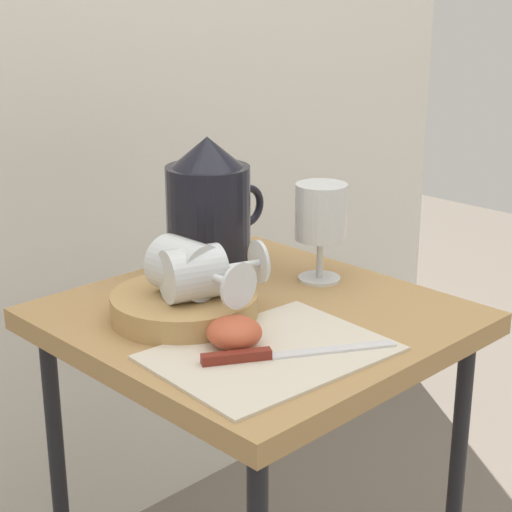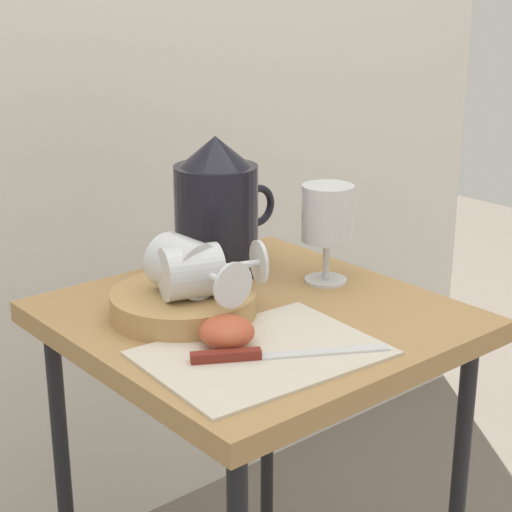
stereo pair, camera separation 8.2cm
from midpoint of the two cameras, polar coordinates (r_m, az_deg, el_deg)
The scene contains 10 objects.
curtain_drape at distance 1.56m, azimuth -17.01°, elevation 15.38°, with size 2.40×0.03×2.15m, color silver.
table at distance 1.21m, azimuth -1.96°, elevation -7.00°, with size 0.49×0.50×0.70m.
linen_napkin at distance 1.05m, azimuth -1.26°, elevation -6.54°, with size 0.28×0.21×0.00m, color beige.
basket_tray at distance 1.16m, azimuth -6.84°, elevation -3.34°, with size 0.20×0.20×0.04m, color tan.
pitcher at distance 1.30m, azimuth -4.97°, elevation 2.46°, with size 0.18×0.13×0.21m.
wine_glass_upright at distance 1.26m, azimuth 2.51°, elevation 2.59°, with size 0.08×0.08×0.15m.
wine_glass_tipped_near at distance 1.12m, azimuth -6.08°, elevation -1.15°, with size 0.15×0.11×0.07m.
wine_glass_tipped_far at distance 1.13m, azimuth -6.71°, elevation -0.84°, with size 0.08×0.14×0.08m.
apple_half_left at distance 1.05m, azimuth -3.69°, elevation -5.16°, with size 0.07×0.07×0.04m, color #C15133.
knife at distance 1.03m, azimuth -1.29°, elevation -6.61°, with size 0.22×0.14×0.01m.
Camera 1 is at (-0.76, -0.78, 1.14)m, focal length 59.79 mm.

